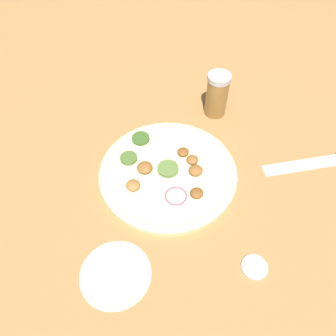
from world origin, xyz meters
TOP-DOWN VIEW (x-y plane):
  - ground_plane at (0.00, 0.00)m, footprint 3.00×3.00m
  - pizza at (-0.00, -0.00)m, footprint 0.28×0.28m
  - spice_jar at (-0.16, 0.15)m, footprint 0.05×0.05m
  - loose_cap at (0.22, 0.10)m, footprint 0.04×0.04m
  - flour_patch at (0.18, -0.13)m, footprint 0.12×0.12m

SIDE VIEW (x-z plane):
  - ground_plane at x=0.00m, z-range 0.00..0.00m
  - flour_patch at x=0.18m, z-range 0.00..0.00m
  - loose_cap at x=0.22m, z-range 0.00..0.01m
  - pizza at x=0.00m, z-range -0.01..0.02m
  - spice_jar at x=-0.16m, z-range 0.00..0.11m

